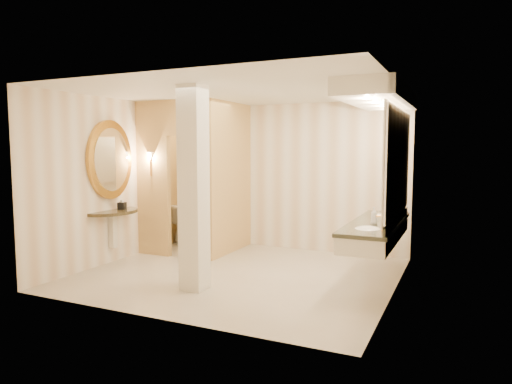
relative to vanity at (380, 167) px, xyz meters
The scene contains 16 objects.
floor 2.59m from the vanity, 169.62° to the right, with size 4.50×4.50×0.00m, color beige.
ceiling 2.28m from the vanity, 169.62° to the right, with size 4.50×4.50×0.00m, color white.
wall_back 2.58m from the vanity, 140.40° to the left, with size 4.50×0.02×2.70m, color white.
wall_front 3.09m from the vanity, 129.95° to the right, with size 4.50×0.02×2.70m, color white.
wall_left 4.25m from the vanity, behind, with size 0.02×4.00×2.70m, color white.
wall_right 0.53m from the vanity, 53.24° to the right, with size 0.02×4.00×2.70m, color white.
toilet_closet 3.16m from the vanity, 168.84° to the left, with size 1.50×1.55×2.70m.
wall_sconce 3.91m from the vanity, behind, with size 0.14×0.14×0.42m.
vanity is the anchor object (origin of this frame).
console_shelf 4.25m from the vanity, behind, with size 0.98×0.98×1.94m.
pillar 2.54m from the vanity, 149.99° to the right, with size 0.31×0.31×2.70m, color silver.
tissue_box 4.17m from the vanity, behind, with size 0.12×0.12×0.12m, color black.
toilet 4.31m from the vanity, 162.03° to the left, with size 0.43×0.76×0.77m, color white.
soap_bottle_a 0.72m from the vanity, 117.13° to the left, with size 0.06×0.06×0.14m, color beige.
soap_bottle_b 0.71m from the vanity, 99.61° to the right, with size 0.09×0.09×0.12m, color silver.
soap_bottle_c 0.68m from the vanity, 94.20° to the right, with size 0.09×0.09×0.23m, color #C6B28C.
Camera 1 is at (3.04, -6.00, 1.89)m, focal length 32.00 mm.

